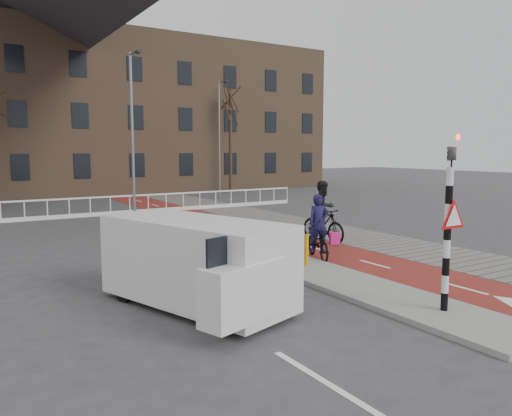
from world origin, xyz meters
TOP-DOWN VIEW (x-y plane):
  - ground at (0.00, 0.00)m, footprint 120.00×120.00m
  - bike_lane at (1.50, 10.00)m, footprint 2.50×60.00m
  - sidewalk at (4.30, 10.00)m, footprint 3.00×60.00m
  - curb_island at (-0.70, 4.00)m, footprint 1.80×16.00m
  - traffic_signal at (-0.60, -2.02)m, footprint 0.80×0.80m
  - bollard at (-0.55, 2.60)m, footprint 0.12×0.12m
  - cyclist_near at (0.55, 3.44)m, footprint 1.31×2.01m
  - cyclist_far at (2.45, 5.53)m, footprint 1.01×2.13m
  - van at (-4.60, 1.17)m, footprint 3.00×4.68m
  - railing at (-5.00, 17.00)m, footprint 28.00×0.10m
  - townhouse_row at (-3.00, 32.00)m, footprint 46.00×10.00m
  - tree_right at (9.78, 25.69)m, footprint 0.26×0.26m
  - streetlight_near at (-2.11, 12.82)m, footprint 0.12×0.12m
  - streetlight_right at (6.96, 22.15)m, footprint 0.12×0.12m

SIDE VIEW (x-z plane):
  - ground at x=0.00m, z-range 0.00..0.00m
  - bike_lane at x=1.50m, z-range 0.00..0.01m
  - sidewalk at x=4.30m, z-range 0.00..0.01m
  - curb_island at x=-0.70m, z-range 0.00..0.12m
  - railing at x=-5.00m, z-range -0.19..0.80m
  - bollard at x=-0.55m, z-range 0.12..0.98m
  - cyclist_near at x=0.55m, z-range -0.32..1.66m
  - cyclist_far at x=2.45m, z-range -0.18..2.03m
  - van at x=-4.60m, z-range 0.05..1.92m
  - traffic_signal at x=-0.60m, z-range 0.15..3.83m
  - streetlight_near at x=-2.11m, z-range 0.00..7.40m
  - tree_right at x=9.78m, z-range 0.00..7.89m
  - streetlight_right at x=6.96m, z-range 0.00..7.91m
  - townhouse_row at x=-3.00m, z-range -0.14..15.76m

